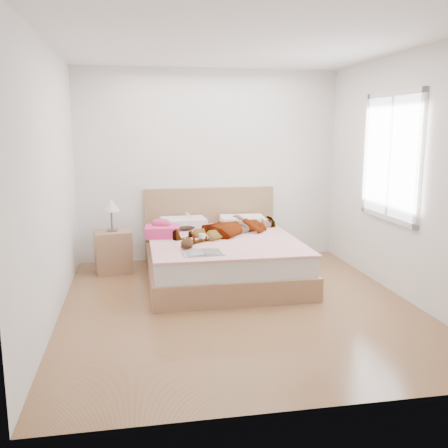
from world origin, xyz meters
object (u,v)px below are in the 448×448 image
Objects in this scene: woman at (232,225)px; magazine at (203,253)px; bed at (221,255)px; plush_toy at (187,243)px; phone at (188,215)px; towel at (162,229)px; coffee_mug at (202,237)px; nightstand at (113,248)px.

magazine is (-0.50, -0.97, -0.10)m from woman.
magazine is (-0.34, -0.81, 0.24)m from bed.
plush_toy is at bearing -131.02° from bed.
woman is 0.64m from phone.
bed reaches higher than towel.
towel is 3.37× the size of coffee_mug.
woman is 1.09m from magazine.
towel is 0.71m from plush_toy.
coffee_mug is (-0.26, -0.23, 0.28)m from bed.
woman reaches higher than phone.
towel is at bearing -27.81° from nightstand.
phone is 0.05× the size of bed.
plush_toy reaches higher than coffee_mug.
plush_toy is (-0.14, 0.26, 0.05)m from magazine.
phone is 0.22× the size of magazine.
towel is at bearing -120.28° from woman.
coffee_mug is at bearing 83.00° from magazine.
phone reaches higher than coffee_mug.
coffee_mug reaches higher than magazine.
phone is 0.77× the size of coffee_mug.
woman is at bearing 48.03° from plush_toy.
phone is 1.12m from plush_toy.
woman is at bearing 2.23° from towel.
nightstand is (-0.61, 0.32, -0.28)m from towel.
magazine is (0.00, -1.37, -0.18)m from phone.
phone is 0.10× the size of nightstand.
coffee_mug is (0.07, -0.79, -0.14)m from phone.
nightstand is at bearing -133.47° from woman.
woman is 0.87m from towel.
coffee_mug is at bearing -139.08° from bed.
towel reaches higher than phone.
bed is 0.45m from coffee_mug.
towel is 0.74m from nightstand.
magazine is 0.30m from plush_toy.
bed is 0.91m from magazine.
coffee_mug is at bearing -32.67° from nightstand.
coffee_mug is 1.28m from nightstand.
towel is at bearing 141.48° from coffee_mug.
phone is 0.23× the size of towel.
towel reaches higher than coffee_mug.
coffee_mug is at bearing -117.13° from phone.
plush_toy reaches higher than magazine.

